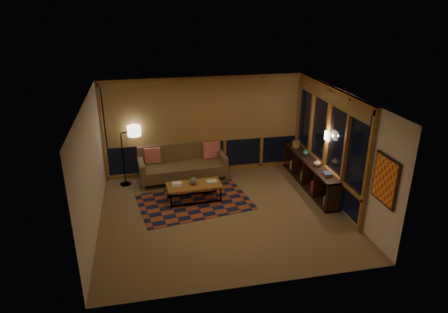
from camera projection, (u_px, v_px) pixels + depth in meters
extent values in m
cube|color=olive|center=(223.00, 214.00, 9.15)|extent=(5.50, 5.00, 0.01)
cube|color=silver|center=(223.00, 98.00, 8.14)|extent=(5.50, 5.00, 0.01)
cube|color=beige|center=(205.00, 125.00, 10.91)|extent=(5.50, 0.01, 2.70)
cube|color=beige|center=(254.00, 218.00, 6.37)|extent=(5.50, 0.01, 2.70)
cube|color=beige|center=(91.00, 170.00, 8.13)|extent=(0.01, 5.00, 2.70)
cube|color=beige|center=(340.00, 150.00, 9.16)|extent=(0.01, 5.00, 2.70)
cube|color=brown|center=(194.00, 202.00, 9.66)|extent=(2.86, 2.13, 0.01)
sphere|color=#26252B|center=(194.00, 181.00, 9.54)|extent=(0.20, 0.20, 0.18)
cylinder|color=olive|center=(296.00, 144.00, 11.07)|extent=(0.26, 0.26, 0.16)
sphere|color=#257D74|center=(306.00, 153.00, 10.50)|extent=(0.19, 0.19, 0.15)
imported|color=#C3AA92|center=(317.00, 163.00, 9.81)|extent=(0.21, 0.21, 0.19)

